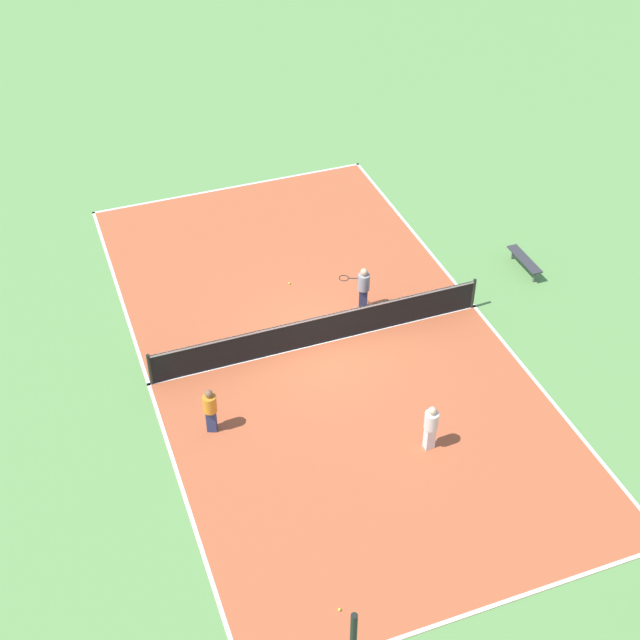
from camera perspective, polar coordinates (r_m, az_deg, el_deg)
name	(u,v)px	position (r m, az deg, el deg)	size (l,w,h in m)	color
ground_plane	(320,344)	(26.14, 0.00, -1.54)	(80.00, 80.00, 0.00)	#60934C
court_surface	(320,344)	(26.14, 0.00, -1.52)	(10.27, 19.18, 0.02)	#B75633
tennis_net	(320,329)	(25.79, 0.00, -0.59)	(10.07, 0.10, 1.05)	black
bench	(524,260)	(29.60, 12.95, 3.75)	(0.36, 1.67, 0.45)	#333338
player_center_orange	(210,408)	(23.19, -7.04, -5.63)	(0.47, 0.47, 1.40)	navy
player_baseline_gray	(363,286)	(26.91, 2.78, 2.16)	(0.99, 0.67, 1.51)	navy
player_far_white	(431,425)	(22.75, 7.10, -6.70)	(0.39, 0.39, 1.41)	white
tennis_ball_left_sideline	(339,610)	(20.17, 1.25, -18.05)	(0.07, 0.07, 0.07)	#CCE033
tennis_ball_near_net	(289,283)	(28.41, -1.97, 2.37)	(0.07, 0.07, 0.07)	#CCE033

